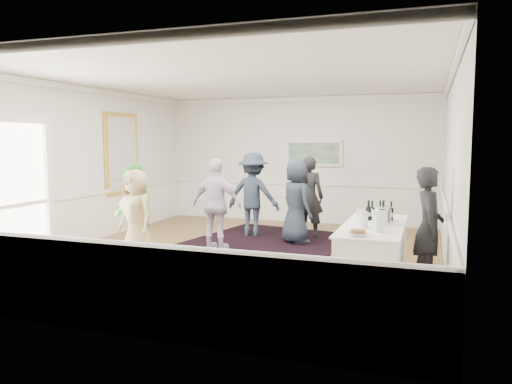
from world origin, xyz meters
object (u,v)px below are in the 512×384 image
(guest_navy, at_px, (296,202))
(ice_bucket, at_px, (383,216))
(guest_green, at_px, (134,211))
(guest_dark_a, at_px, (253,194))
(serving_table, at_px, (373,256))
(guest_dark_b, at_px, (309,197))
(guest_tan, at_px, (136,215))
(bartender, at_px, (429,227))
(nut_bowl, at_px, (358,233))
(guest_lilac, at_px, (217,205))

(guest_navy, relative_size, ice_bucket, 6.58)
(guest_green, relative_size, guest_dark_a, 0.92)
(serving_table, height_order, guest_dark_b, guest_dark_b)
(guest_tan, xyz_separation_m, guest_navy, (2.25, 2.39, 0.05))
(bartender, xyz_separation_m, guest_green, (-5.01, 0.11, -0.02))
(ice_bucket, relative_size, nut_bowl, 1.05)
(guest_lilac, relative_size, guest_dark_b, 1.00)
(guest_tan, relative_size, guest_dark_b, 0.91)
(guest_lilac, distance_m, guest_dark_b, 2.28)
(guest_tan, height_order, ice_bucket, guest_tan)
(serving_table, xyz_separation_m, guest_green, (-4.27, 0.46, 0.39))
(serving_table, relative_size, guest_lilac, 1.26)
(serving_table, height_order, guest_dark_a, guest_dark_a)
(bartender, distance_m, guest_dark_b, 3.84)
(guest_tan, bearing_deg, guest_green, 151.71)
(ice_bucket, bearing_deg, nut_bowl, -101.18)
(guest_dark_a, relative_size, ice_bucket, 7.06)
(bartender, distance_m, guest_green, 5.01)
(guest_lilac, bearing_deg, serving_table, 160.79)
(guest_dark_b, height_order, nut_bowl, guest_dark_b)
(guest_dark_a, height_order, guest_navy, guest_dark_a)
(bartender, distance_m, nut_bowl, 1.52)
(ice_bucket, bearing_deg, guest_tan, 179.01)
(guest_green, bearing_deg, bartender, 43.65)
(guest_tan, bearing_deg, guest_dark_b, 74.22)
(guest_tan, height_order, nut_bowl, guest_tan)
(guest_dark_b, relative_size, nut_bowl, 7.18)
(guest_tan, relative_size, guest_green, 0.95)
(guest_dark_b, distance_m, nut_bowl, 4.50)
(guest_dark_a, relative_size, guest_navy, 1.07)
(guest_tan, xyz_separation_m, ice_bucket, (4.18, -0.07, 0.22))
(nut_bowl, bearing_deg, guest_lilac, 141.63)
(guest_lilac, relative_size, guest_navy, 1.03)
(guest_dark_a, xyz_separation_m, guest_navy, (1.10, -0.45, -0.06))
(bartender, xyz_separation_m, guest_tan, (-4.82, -0.13, -0.06))
(guest_navy, bearing_deg, guest_dark_a, 20.86)
(guest_tan, bearing_deg, ice_bucket, 20.71)
(guest_tan, xyz_separation_m, guest_lilac, (0.99, 1.23, 0.08))
(guest_dark_b, bearing_deg, guest_navy, 79.43)
(guest_green, distance_m, guest_navy, 3.26)
(guest_green, bearing_deg, guest_navy, 86.35)
(serving_table, xyz_separation_m, guest_dark_b, (-1.73, 3.29, 0.43))
(guest_dark_b, distance_m, guest_navy, 0.68)
(serving_table, relative_size, guest_green, 1.32)
(serving_table, relative_size, guest_navy, 1.31)
(guest_green, height_order, ice_bucket, guest_green)
(guest_green, bearing_deg, serving_table, 38.66)
(guest_lilac, bearing_deg, guest_tan, 57.50)
(guest_green, xyz_separation_m, nut_bowl, (4.17, -1.36, 0.10))
(guest_lilac, distance_m, nut_bowl, 3.81)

